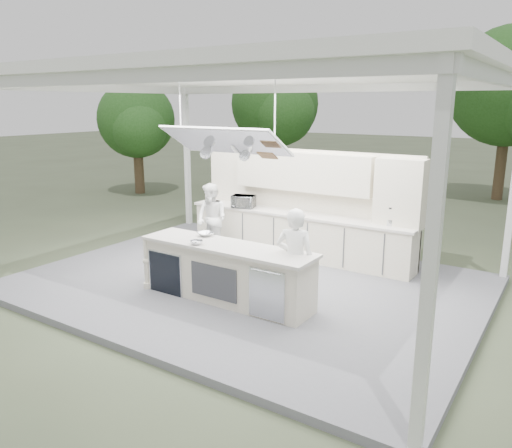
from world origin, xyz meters
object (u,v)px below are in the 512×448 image
Objects in this scene: head_chef at (295,261)px; sous_chef at (212,219)px; demo_island at (225,272)px; back_counter at (298,234)px.

head_chef is 1.08× the size of sous_chef.
demo_island is 2.02× the size of sous_chef.
back_counter is 2.96m from head_chef.
back_counter is at bearing 34.34° from sous_chef.
demo_island is at bearing -2.91° from head_chef.
head_chef is at bearing 10.13° from demo_island.
head_chef is at bearing -23.32° from sous_chef.
back_counter is 1.87m from sous_chef.
head_chef reaches higher than back_counter.
demo_island is 0.61× the size of back_counter.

